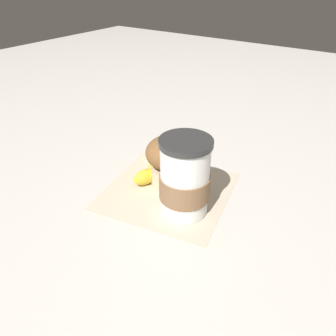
{
  "coord_description": "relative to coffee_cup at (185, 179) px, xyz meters",
  "views": [
    {
      "loc": [
        -0.32,
        0.45,
        0.41
      ],
      "look_at": [
        0.0,
        0.0,
        0.06
      ],
      "focal_mm": 35.0,
      "sensor_mm": 36.0,
      "label": 1
    }
  ],
  "objects": [
    {
      "name": "ground_plane",
      "position": [
        0.06,
        -0.03,
        -0.07
      ],
      "size": [
        3.0,
        3.0,
        0.0
      ],
      "primitive_type": "plane",
      "color": "beige"
    },
    {
      "name": "paper_napkin",
      "position": [
        0.06,
        -0.03,
        -0.07
      ],
      "size": [
        0.29,
        0.29,
        0.0
      ],
      "primitive_type": "cube",
      "rotation": [
        0.0,
        0.0,
        0.19
      ],
      "color": "beige",
      "rests_on": "ground_plane"
    },
    {
      "name": "banana",
      "position": [
        0.13,
        -0.08,
        -0.05
      ],
      "size": [
        0.09,
        0.17,
        0.04
      ],
      "color": "gold",
      "rests_on": "paper_napkin"
    },
    {
      "name": "coffee_cup",
      "position": [
        0.0,
        0.0,
        0.0
      ],
      "size": [
        0.1,
        0.1,
        0.15
      ],
      "color": "white",
      "rests_on": "paper_napkin"
    },
    {
      "name": "muffin",
      "position": [
        0.08,
        -0.06,
        -0.01
      ],
      "size": [
        0.1,
        0.1,
        0.11
      ],
      "color": "beige",
      "rests_on": "paper_napkin"
    }
  ]
}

